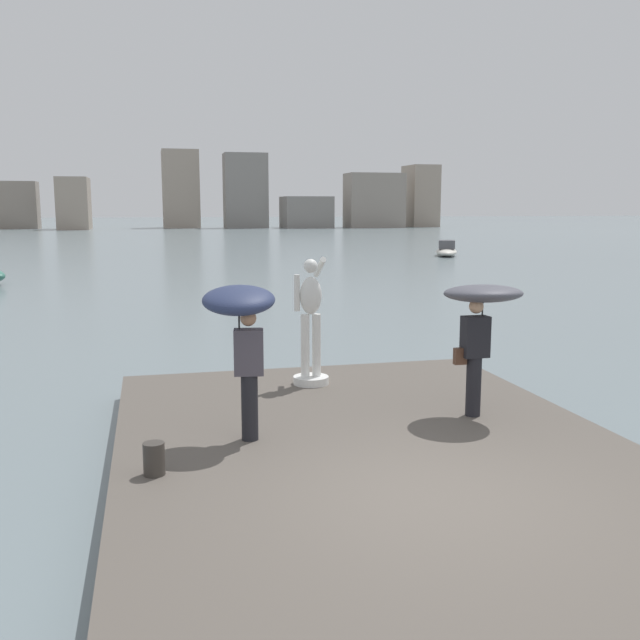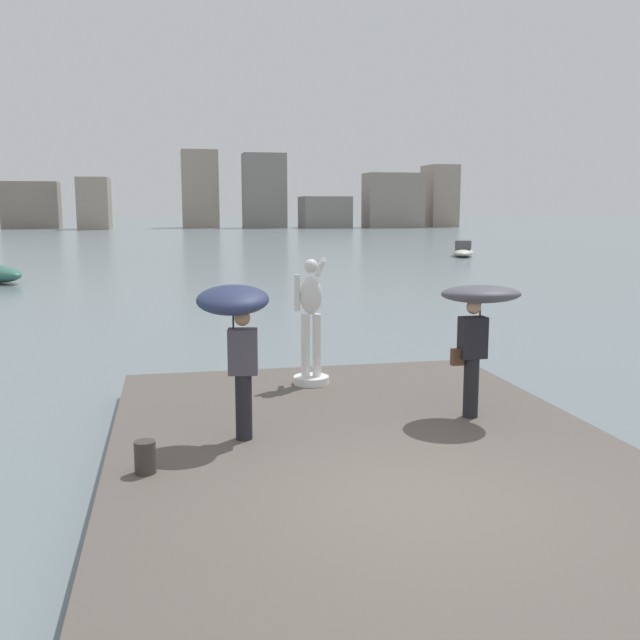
{
  "view_description": "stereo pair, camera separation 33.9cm",
  "coord_description": "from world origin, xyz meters",
  "px_view_note": "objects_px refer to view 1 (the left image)",
  "views": [
    {
      "loc": [
        -2.78,
        -6.81,
        3.44
      ],
      "look_at": [
        0.0,
        4.76,
        1.55
      ],
      "focal_mm": 40.09,
      "sensor_mm": 36.0,
      "label": 1
    },
    {
      "loc": [
        -2.45,
        -6.88,
        3.44
      ],
      "look_at": [
        0.0,
        4.76,
        1.55
      ],
      "focal_mm": 40.09,
      "sensor_mm": 36.0,
      "label": 2
    }
  ],
  "objects_px": {
    "onlooker_right": "(481,309)",
    "boat_mid": "(446,250)",
    "onlooker_left": "(242,320)",
    "mooring_bollard": "(154,459)",
    "statue_white_figure": "(311,328)"
  },
  "relations": [
    {
      "from": "onlooker_left",
      "to": "onlooker_right",
      "type": "xyz_separation_m",
      "value": [
        3.51,
        0.32,
        -0.02
      ]
    },
    {
      "from": "onlooker_right",
      "to": "boat_mid",
      "type": "height_order",
      "value": "onlooker_right"
    },
    {
      "from": "onlooker_right",
      "to": "boat_mid",
      "type": "relative_size",
      "value": 0.43
    },
    {
      "from": "statue_white_figure",
      "to": "onlooker_left",
      "type": "distance_m",
      "value": 3.17
    },
    {
      "from": "onlooker_left",
      "to": "mooring_bollard",
      "type": "bearing_deg",
      "value": -138.32
    },
    {
      "from": "statue_white_figure",
      "to": "boat_mid",
      "type": "relative_size",
      "value": 0.48
    },
    {
      "from": "statue_white_figure",
      "to": "onlooker_right",
      "type": "bearing_deg",
      "value": -50.25
    },
    {
      "from": "statue_white_figure",
      "to": "onlooker_right",
      "type": "distance_m",
      "value": 3.16
    },
    {
      "from": "onlooker_right",
      "to": "onlooker_left",
      "type": "bearing_deg",
      "value": -174.82
    },
    {
      "from": "statue_white_figure",
      "to": "boat_mid",
      "type": "bearing_deg",
      "value": 63.19
    },
    {
      "from": "onlooker_left",
      "to": "boat_mid",
      "type": "distance_m",
      "value": 42.67
    },
    {
      "from": "onlooker_right",
      "to": "mooring_bollard",
      "type": "relative_size",
      "value": 5.15
    },
    {
      "from": "statue_white_figure",
      "to": "onlooker_left",
      "type": "relative_size",
      "value": 1.05
    },
    {
      "from": "onlooker_left",
      "to": "mooring_bollard",
      "type": "distance_m",
      "value": 2.1
    },
    {
      "from": "mooring_bollard",
      "to": "boat_mid",
      "type": "xyz_separation_m",
      "value": [
        20.52,
        39.03,
        -0.2
      ]
    }
  ]
}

